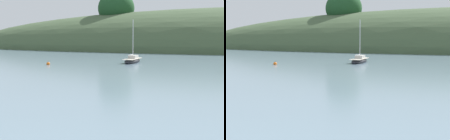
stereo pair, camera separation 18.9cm
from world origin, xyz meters
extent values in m
ellipsoid|color=#1E4723|center=(-11.55, 72.22, 9.16)|extent=(8.32, 7.56, 7.56)
ellipsoid|color=#232328|center=(-1.80, 39.19, 0.20)|extent=(2.22, 4.74, 0.73)
cube|color=beige|center=(-1.80, 39.19, 0.53)|extent=(2.04, 4.36, 0.06)
cube|color=beige|center=(-1.74, 39.55, 0.76)|extent=(1.22, 1.60, 0.46)
cylinder|color=silver|center=(-1.76, 39.42, 3.14)|extent=(0.09, 0.09, 5.22)
cylinder|color=silver|center=(-1.91, 38.47, 1.10)|extent=(0.36, 1.90, 0.07)
sphere|color=orange|center=(-11.67, 33.99, 0.12)|extent=(0.44, 0.44, 0.44)
cylinder|color=black|center=(-11.67, 33.99, 0.39)|extent=(0.04, 0.04, 0.10)
camera|label=1|loc=(6.76, -8.17, 4.52)|focal=57.71mm
camera|label=2|loc=(6.94, -8.13, 4.52)|focal=57.71mm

